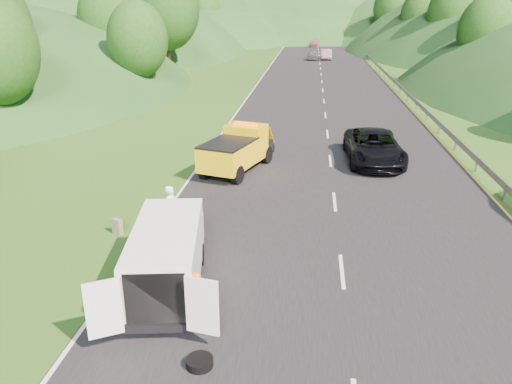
# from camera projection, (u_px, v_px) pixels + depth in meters

# --- Properties ---
(ground) EXTENTS (320.00, 320.00, 0.00)m
(ground) POSITION_uv_depth(u_px,v_px,m) (255.00, 240.00, 17.99)
(ground) COLOR #38661E
(ground) RESTS_ON ground
(road_surface) EXTENTS (14.00, 200.00, 0.02)m
(road_surface) POSITION_uv_depth(u_px,v_px,m) (322.00, 82.00, 54.90)
(road_surface) COLOR black
(road_surface) RESTS_ON ground
(guardrail) EXTENTS (0.06, 140.00, 1.52)m
(guardrail) POSITION_uv_depth(u_px,v_px,m) (376.00, 69.00, 65.80)
(guardrail) COLOR gray
(guardrail) RESTS_ON ground
(tree_line_left) EXTENTS (14.00, 140.00, 14.00)m
(tree_line_left) POSITION_uv_depth(u_px,v_px,m) (174.00, 61.00, 75.74)
(tree_line_left) COLOR #2B5318
(tree_line_left) RESTS_ON ground
(tree_line_right) EXTENTS (14.00, 140.00, 14.00)m
(tree_line_right) POSITION_uv_depth(u_px,v_px,m) (460.00, 64.00, 71.50)
(tree_line_right) COLOR #2B5318
(tree_line_right) RESTS_ON ground
(hills_backdrop) EXTENTS (201.00, 288.60, 44.00)m
(hills_backdrop) POSITION_uv_depth(u_px,v_px,m) (329.00, 34.00, 142.67)
(hills_backdrop) COLOR #2D5B23
(hills_backdrop) RESTS_ON ground
(tow_truck) EXTENTS (3.43, 5.64, 2.28)m
(tow_truck) POSITION_uv_depth(u_px,v_px,m) (238.00, 149.00, 25.11)
(tow_truck) COLOR black
(tow_truck) RESTS_ON ground
(white_van) EXTENTS (3.30, 6.01, 2.03)m
(white_van) POSITION_uv_depth(u_px,v_px,m) (168.00, 254.00, 14.49)
(white_van) COLOR black
(white_van) RESTS_ON ground
(woman) EXTENTS (0.60, 0.74, 1.82)m
(woman) POSITION_uv_depth(u_px,v_px,m) (173.00, 233.00, 18.52)
(woman) COLOR white
(woman) RESTS_ON ground
(child) EXTENTS (0.56, 0.48, 0.98)m
(child) POSITION_uv_depth(u_px,v_px,m) (197.00, 253.00, 16.99)
(child) COLOR #C8C06B
(child) RESTS_ON ground
(worker) EXTENTS (1.14, 0.75, 1.65)m
(worker) POSITION_uv_depth(u_px,v_px,m) (199.00, 333.00, 12.87)
(worker) COLOR black
(worker) RESTS_ON ground
(suitcase) EXTENTS (0.42, 0.34, 0.59)m
(suitcase) POSITION_uv_depth(u_px,v_px,m) (117.00, 226.00, 18.35)
(suitcase) COLOR #65644C
(suitcase) RESTS_ON ground
(spare_tire) EXTENTS (0.65, 0.65, 0.20)m
(spare_tire) POSITION_uv_depth(u_px,v_px,m) (200.00, 366.00, 11.67)
(spare_tire) COLOR black
(spare_tire) RESTS_ON ground
(passing_suv) EXTENTS (2.97, 6.09, 1.67)m
(passing_suv) POSITION_uv_depth(u_px,v_px,m) (373.00, 162.00, 26.84)
(passing_suv) COLOR black
(passing_suv) RESTS_ON ground
(dist_car_a) EXTENTS (1.62, 4.02, 1.37)m
(dist_car_a) POSITION_uv_depth(u_px,v_px,m) (313.00, 60.00, 76.32)
(dist_car_a) COLOR #444449
(dist_car_a) RESTS_ON ground
(dist_car_b) EXTENTS (1.61, 4.62, 1.52)m
(dist_car_b) POSITION_uv_depth(u_px,v_px,m) (326.00, 59.00, 77.21)
(dist_car_b) COLOR #734D54
(dist_car_b) RESTS_ON ground
(dist_car_c) EXTENTS (1.79, 4.40, 1.28)m
(dist_car_c) POSITION_uv_depth(u_px,v_px,m) (315.00, 47.00, 100.54)
(dist_car_c) COLOR #8E4757
(dist_car_c) RESTS_ON ground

